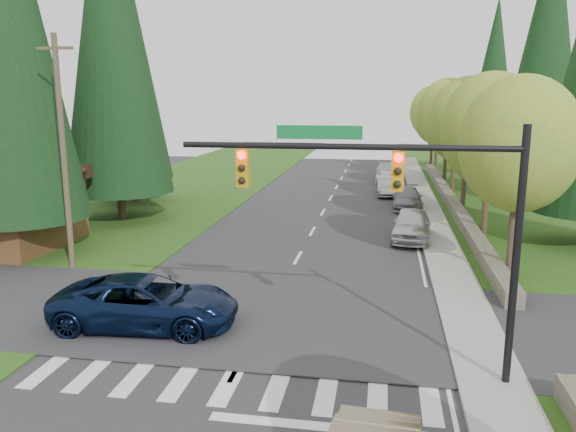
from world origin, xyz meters
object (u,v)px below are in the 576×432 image
(parked_car_b, at_px, (407,199))
(parked_car_d, at_px, (387,179))
(parked_car_c, at_px, (387,187))
(parked_car_a, at_px, (411,225))
(parked_car_e, at_px, (387,172))
(suv_navy, at_px, (147,302))

(parked_car_b, relative_size, parked_car_d, 1.15)
(parked_car_b, height_order, parked_car_c, parked_car_c)
(parked_car_a, relative_size, parked_car_d, 1.16)
(parked_car_e, bearing_deg, parked_car_d, -92.34)
(parked_car_d, xyz_separation_m, parked_car_e, (0.00, 4.86, 0.00))
(parked_car_a, bearing_deg, suv_navy, -119.57)
(suv_navy, height_order, parked_car_e, suv_navy)
(suv_navy, xyz_separation_m, parked_car_a, (9.10, 13.33, -0.01))
(parked_car_c, bearing_deg, suv_navy, -107.92)
(parked_car_b, bearing_deg, parked_car_c, 105.20)
(parked_car_a, distance_m, parked_car_c, 13.96)
(parked_car_b, bearing_deg, suv_navy, -112.21)
(parked_car_d, bearing_deg, parked_car_b, -89.11)
(suv_navy, distance_m, parked_car_a, 16.14)
(suv_navy, xyz_separation_m, parked_car_e, (7.88, 36.37, -0.12))
(parked_car_b, distance_m, parked_car_c, 5.26)
(parked_car_e, bearing_deg, parked_car_c, -92.34)
(parked_car_c, xyz_separation_m, parked_car_d, (0.00, 4.28, 0.01))
(suv_navy, distance_m, parked_car_d, 32.48)
(parked_car_a, height_order, parked_car_b, parked_car_a)
(parked_car_b, xyz_separation_m, parked_car_d, (-1.34, 9.36, 0.01))
(parked_car_b, relative_size, parked_car_e, 0.97)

